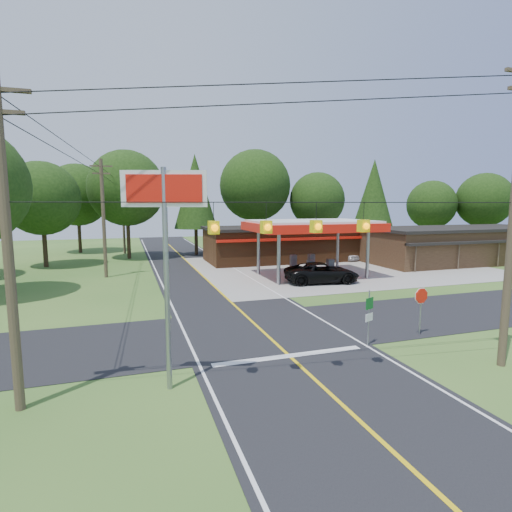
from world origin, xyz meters
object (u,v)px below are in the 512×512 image
object	(u,v)px
suv_car	(322,273)
big_stop_sign	(165,225)
sedan_car	(344,255)
gas_canopy	(312,227)
octagonal_stop_sign	(421,300)

from	to	relation	value
suv_car	big_stop_sign	bearing A→B (deg)	145.87
suv_car	big_stop_sign	size ratio (longest dim) A/B	0.79
sedan_car	big_stop_sign	bearing A→B (deg)	-142.81
gas_canopy	octagonal_stop_sign	bearing A→B (deg)	-97.12
sedan_car	octagonal_stop_sign	xyz separation A→B (m)	(-10.00, -24.01, 1.11)
gas_canopy	suv_car	distance (m)	4.60
big_stop_sign	octagonal_stop_sign	distance (m)	12.76
suv_car	octagonal_stop_sign	distance (m)	13.13
suv_car	sedan_car	bearing A→B (deg)	-29.85
gas_canopy	sedan_car	xyz separation A→B (m)	(8.00, 8.00, -3.64)
gas_canopy	suv_car	bearing A→B (deg)	-99.46
gas_canopy	sedan_car	distance (m)	11.89
gas_canopy	big_stop_sign	xyz separation A→B (m)	(-14.00, -18.01, 1.30)
suv_car	sedan_car	xyz separation A→B (m)	(8.50, 11.00, -0.19)
gas_canopy	suv_car	size ratio (longest dim) A/B	1.80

